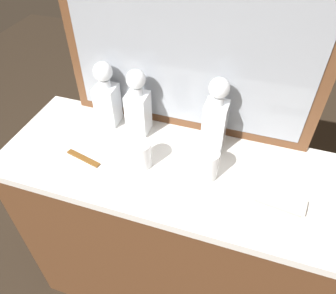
{
  "coord_description": "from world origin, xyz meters",
  "views": [
    {
      "loc": [
        0.25,
        -0.75,
        1.76
      ],
      "look_at": [
        0.0,
        0.0,
        1.01
      ],
      "focal_mm": 34.81,
      "sensor_mm": 36.0,
      "label": 1
    }
  ],
  "objects": [
    {
      "name": "crystal_decanter_right",
      "position": [
        -0.16,
        0.14,
        1.04
      ],
      "size": [
        0.08,
        0.08,
        0.27
      ],
      "color": "white",
      "rests_on": "dresser"
    },
    {
      "name": "tortoiseshell_comb",
      "position": [
        -0.29,
        -0.07,
        0.93
      ],
      "size": [
        0.14,
        0.05,
        0.01
      ],
      "color": "brown",
      "rests_on": "dresser"
    },
    {
      "name": "crystal_decanter_far_left",
      "position": [
        -0.3,
        0.15,
        1.04
      ],
      "size": [
        0.08,
        0.08,
        0.26
      ],
      "color": "white",
      "rests_on": "dresser"
    },
    {
      "name": "ground_plane",
      "position": [
        0.0,
        0.0,
        0.0
      ],
      "size": [
        6.0,
        6.0,
        0.0
      ],
      "primitive_type": "plane",
      "color": "#2D2319"
    },
    {
      "name": "crystal_tumbler_right",
      "position": [
        -0.09,
        -0.03,
        0.98
      ],
      "size": [
        0.08,
        0.08,
        0.1
      ],
      "color": "white",
      "rests_on": "dresser"
    },
    {
      "name": "crystal_decanter_front",
      "position": [
        0.13,
        0.13,
        1.05
      ],
      "size": [
        0.08,
        0.08,
        0.29
      ],
      "color": "white",
      "rests_on": "dresser"
    },
    {
      "name": "dresser_mirror",
      "position": [
        0.0,
        0.22,
        1.29
      ],
      "size": [
        0.92,
        0.03,
        0.72
      ],
      "color": "brown",
      "rests_on": "dresser"
    },
    {
      "name": "silver_brush_left",
      "position": [
        0.38,
        -0.06,
        0.94
      ],
      "size": [
        0.16,
        0.08,
        0.02
      ],
      "color": "#B7A88C",
      "rests_on": "dresser"
    },
    {
      "name": "dresser",
      "position": [
        0.0,
        0.0,
        0.47
      ],
      "size": [
        1.21,
        0.48,
        0.93
      ],
      "color": "brown",
      "rests_on": "ground_plane"
    },
    {
      "name": "crystal_tumbler_rear",
      "position": [
        0.14,
        -0.01,
        0.98
      ],
      "size": [
        0.08,
        0.08,
        0.11
      ],
      "color": "white",
      "rests_on": "dresser"
    }
  ]
}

